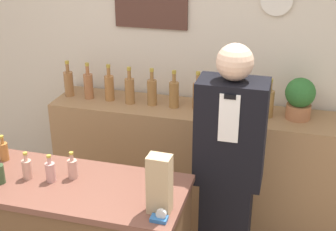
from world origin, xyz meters
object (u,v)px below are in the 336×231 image
Objects in this scene: shopkeeper at (228,172)px; paper_bag at (160,184)px; potted_plant at (300,97)px; tape_dispenser at (160,217)px.

shopkeeper reaches higher than paper_bag.
potted_plant is 3.51× the size of tape_dispenser.
shopkeeper is at bearing 65.81° from paper_bag.
potted_plant is at bearing 62.41° from paper_bag.
paper_bag reaches higher than tape_dispenser.
tape_dispenser is (-0.67, -1.41, -0.21)m from potted_plant.
potted_plant is 0.93× the size of paper_bag.
paper_bag is at bearing -114.19° from shopkeeper.
shopkeeper is 0.87m from potted_plant.
shopkeeper is at bearing -120.49° from potted_plant.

